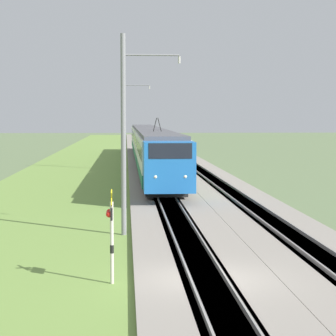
{
  "coord_description": "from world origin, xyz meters",
  "views": [
    {
      "loc": [
        -19.43,
        2.44,
        5.21
      ],
      "look_at": [
        18.23,
        0.0,
        2.28
      ],
      "focal_mm": 70.0,
      "sensor_mm": 36.0,
      "label": 1
    }
  ],
  "objects_px": {
    "passenger_train": "(149,144)",
    "catenary_mast_near": "(125,133)",
    "crossing_signal_near": "(111,229)",
    "catenary_mast_mid": "(125,122)"
  },
  "relations": [
    {
      "from": "catenary_mast_near",
      "to": "catenary_mast_mid",
      "type": "relative_size",
      "value": 0.95
    },
    {
      "from": "catenary_mast_near",
      "to": "catenary_mast_mid",
      "type": "distance_m",
      "value": 35.16
    },
    {
      "from": "crossing_signal_near",
      "to": "catenary_mast_mid",
      "type": "relative_size",
      "value": 0.33
    },
    {
      "from": "passenger_train",
      "to": "catenary_mast_near",
      "type": "height_order",
      "value": "catenary_mast_near"
    },
    {
      "from": "crossing_signal_near",
      "to": "catenary_mast_near",
      "type": "height_order",
      "value": "catenary_mast_near"
    },
    {
      "from": "passenger_train",
      "to": "catenary_mast_mid",
      "type": "distance_m",
      "value": 6.39
    },
    {
      "from": "crossing_signal_near",
      "to": "catenary_mast_near",
      "type": "distance_m",
      "value": 8.77
    },
    {
      "from": "passenger_train",
      "to": "catenary_mast_near",
      "type": "bearing_deg",
      "value": -3.49
    },
    {
      "from": "catenary_mast_mid",
      "to": "crossing_signal_near",
      "type": "bearing_deg",
      "value": 179.46
    },
    {
      "from": "passenger_train",
      "to": "catenary_mast_mid",
      "type": "bearing_deg",
      "value": -24.56
    }
  ]
}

